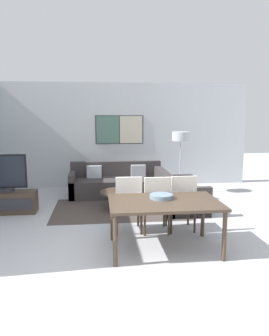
{
  "coord_description": "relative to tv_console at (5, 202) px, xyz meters",
  "views": [
    {
      "loc": [
        -0.5,
        -3.78,
        1.97
      ],
      "look_at": [
        0.18,
        2.35,
        0.95
      ],
      "focal_mm": 35.0,
      "sensor_mm": 36.0,
      "label": 1
    }
  ],
  "objects": [
    {
      "name": "ground_plane",
      "position": [
        2.38,
        -2.83,
        -0.22
      ],
      "size": [
        24.0,
        24.0,
        0.0
      ],
      "primitive_type": "plane",
      "color": "#B2B2B7"
    },
    {
      "name": "wall_back",
      "position": [
        2.38,
        2.34,
        1.18
      ],
      "size": [
        7.3,
        0.09,
        2.8
      ],
      "color": "silver",
      "rests_on": "ground_plane"
    },
    {
      "name": "area_rug",
      "position": [
        2.32,
        0.01,
        -0.22
      ],
      "size": [
        2.76,
        1.8,
        0.01
      ],
      "color": "#473D38",
      "rests_on": "ground_plane"
    },
    {
      "name": "tv_console",
      "position": [
        0.0,
        0.0,
        0.0
      ],
      "size": [
        1.24,
        0.42,
        0.44
      ],
      "color": "#423326",
      "rests_on": "ground_plane"
    },
    {
      "name": "television",
      "position": [
        0.0,
        0.0,
        0.58
      ],
      "size": [
        0.91,
        0.2,
        0.75
      ],
      "color": "#2D2D33",
      "rests_on": "tv_console"
    },
    {
      "name": "sofa_main",
      "position": [
        2.32,
        1.25,
        0.05
      ],
      "size": [
        2.26,
        0.87,
        0.8
      ],
      "color": "#383333",
      "rests_on": "ground_plane"
    },
    {
      "name": "sofa_side",
      "position": [
        3.51,
        -0.08,
        0.05
      ],
      "size": [
        0.87,
        1.44,
        0.8
      ],
      "rotation": [
        0.0,
        0.0,
        1.57
      ],
      "color": "#383333",
      "rests_on": "ground_plane"
    },
    {
      "name": "coffee_table",
      "position": [
        2.32,
        0.01,
        0.07
      ],
      "size": [
        0.84,
        0.84,
        0.38
      ],
      "color": "#423326",
      "rests_on": "ground_plane"
    },
    {
      "name": "dining_table",
      "position": [
        2.81,
        -2.13,
        0.45
      ],
      "size": [
        1.59,
        1.04,
        0.74
      ],
      "color": "#423326",
      "rests_on": "ground_plane"
    },
    {
      "name": "dining_chair_left",
      "position": [
        2.36,
        -1.38,
        0.3
      ],
      "size": [
        0.46,
        0.46,
        0.97
      ],
      "color": "beige",
      "rests_on": "ground_plane"
    },
    {
      "name": "dining_chair_centre",
      "position": [
        2.81,
        -1.45,
        0.3
      ],
      "size": [
        0.46,
        0.46,
        0.97
      ],
      "color": "beige",
      "rests_on": "ground_plane"
    },
    {
      "name": "dining_chair_right",
      "position": [
        3.26,
        -1.4,
        0.3
      ],
      "size": [
        0.46,
        0.46,
        0.97
      ],
      "color": "beige",
      "rests_on": "ground_plane"
    },
    {
      "name": "fruit_bowl",
      "position": [
        2.8,
        -1.98,
        0.55
      ],
      "size": [
        0.34,
        0.34,
        0.06
      ],
      "color": "slate",
      "rests_on": "dining_table"
    },
    {
      "name": "floor_lamp",
      "position": [
        3.9,
        1.22,
        1.13
      ],
      "size": [
        0.43,
        0.43,
        1.54
      ],
      "color": "#2D2D33",
      "rests_on": "ground_plane"
    }
  ]
}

